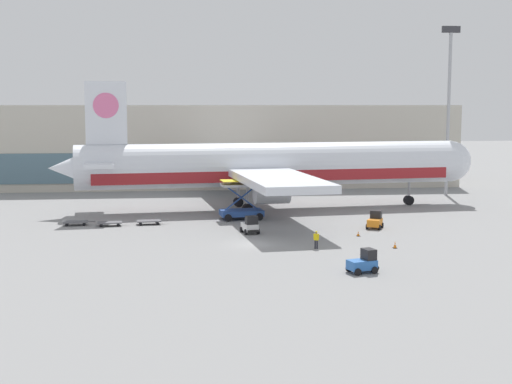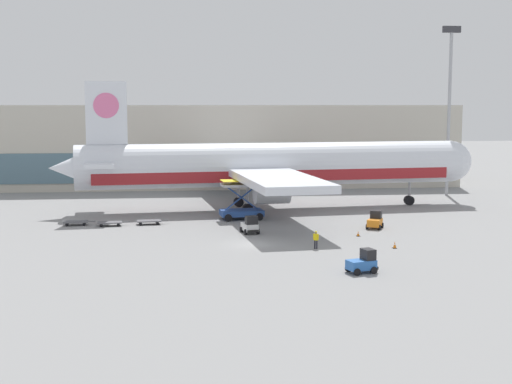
% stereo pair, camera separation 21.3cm
% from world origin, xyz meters
% --- Properties ---
extents(ground_plane, '(400.00, 400.00, 0.00)m').
position_xyz_m(ground_plane, '(0.00, 0.00, 0.00)').
color(ground_plane, gray).
extents(terminal_building, '(90.00, 18.20, 14.00)m').
position_xyz_m(terminal_building, '(-4.46, 55.53, 6.99)').
color(terminal_building, '#BCB7A8').
rests_on(terminal_building, ground_plane).
extents(light_mast, '(2.80, 0.50, 26.00)m').
position_xyz_m(light_mast, '(34.34, 36.62, 14.88)').
color(light_mast, '#9EA0A5').
rests_on(light_mast, ground_plane).
extents(airplane_main, '(58.00, 48.59, 17.00)m').
position_xyz_m(airplane_main, '(4.53, 24.13, 5.84)').
color(airplane_main, silver).
rests_on(airplane_main, ground_plane).
extents(scissor_lift_loader, '(5.50, 3.86, 4.83)m').
position_xyz_m(scissor_lift_loader, '(0.36, 16.22, 1.88)').
color(scissor_lift_loader, '#284C99').
rests_on(scissor_lift_loader, ground_plane).
extents(baggage_tug_foreground, '(2.74, 2.20, 2.00)m').
position_xyz_m(baggage_tug_foreground, '(8.13, -13.20, 0.88)').
color(baggage_tug_foreground, '#2D66B7').
rests_on(baggage_tug_foreground, ground_plane).
extents(baggage_tug_mid, '(2.06, 2.68, 2.00)m').
position_xyz_m(baggage_tug_mid, '(0.46, 6.20, 0.88)').
color(baggage_tug_mid, silver).
rests_on(baggage_tug_mid, ground_plane).
extents(baggage_tug_far, '(2.46, 2.81, 2.00)m').
position_xyz_m(baggage_tug_far, '(14.99, 7.97, 0.88)').
color(baggage_tug_far, orange).
rests_on(baggage_tug_far, ground_plane).
extents(baggage_dolly_lead, '(3.76, 1.78, 0.48)m').
position_xyz_m(baggage_dolly_lead, '(-19.38, 13.64, 0.39)').
color(baggage_dolly_lead, '#56565B').
rests_on(baggage_dolly_lead, ground_plane).
extents(baggage_dolly_second, '(3.76, 1.78, 0.48)m').
position_xyz_m(baggage_dolly_second, '(-15.35, 12.72, 0.39)').
color(baggage_dolly_second, '#56565B').
rests_on(baggage_dolly_second, ground_plane).
extents(baggage_dolly_third, '(3.76, 1.78, 0.48)m').
position_xyz_m(baggage_dolly_third, '(-10.86, 13.37, 0.39)').
color(baggage_dolly_third, '#56565B').
rests_on(baggage_dolly_third, ground_plane).
extents(ground_crew_near, '(0.52, 0.36, 1.79)m').
position_xyz_m(ground_crew_near, '(6.05, -2.92, 1.06)').
color(ground_crew_near, black).
rests_on(ground_crew_near, ground_plane).
extents(traffic_cone_near, '(0.40, 0.40, 0.54)m').
position_xyz_m(traffic_cone_near, '(11.86, 3.33, 0.26)').
color(traffic_cone_near, black).
rests_on(traffic_cone_near, ground_plane).
extents(traffic_cone_far, '(0.40, 0.40, 0.68)m').
position_xyz_m(traffic_cone_far, '(13.84, -3.43, 0.33)').
color(traffic_cone_far, black).
rests_on(traffic_cone_far, ground_plane).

